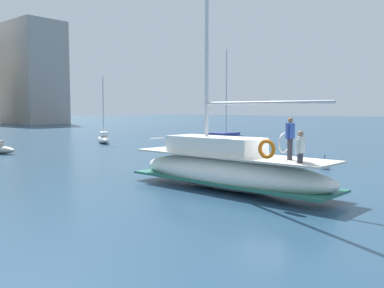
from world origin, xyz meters
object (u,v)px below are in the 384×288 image
(main_sailboat, at_px, (227,168))
(mooring_buoy, at_px, (324,165))
(moored_cutter_right, at_px, (103,138))
(moored_cutter_left, at_px, (224,137))

(main_sailboat, distance_m, mooring_buoy, 8.56)
(mooring_buoy, bearing_deg, moored_cutter_right, 82.78)
(main_sailboat, relative_size, moored_cutter_right, 1.81)
(main_sailboat, relative_size, moored_cutter_left, 1.29)
(mooring_buoy, bearing_deg, moored_cutter_left, 54.51)
(moored_cutter_left, height_order, mooring_buoy, moored_cutter_left)
(moored_cutter_left, xyz_separation_m, moored_cutter_right, (-7.73, 9.30, -0.14))
(main_sailboat, distance_m, moored_cutter_right, 26.59)
(moored_cutter_left, bearing_deg, mooring_buoy, -125.49)
(moored_cutter_left, bearing_deg, moored_cutter_right, 129.74)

